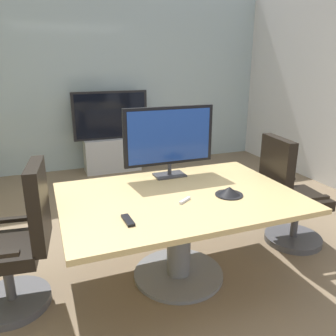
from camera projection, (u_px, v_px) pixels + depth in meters
ground_plane at (157, 268)px, 2.98m from camera, size 7.56×7.56×0.00m
wall_back_glass_partition at (90, 78)px, 5.45m from camera, size 6.17×0.10×2.98m
conference_table at (179, 216)px, 2.72m from camera, size 1.84×1.28×0.74m
office_chair_left at (19, 250)px, 2.42m from camera, size 0.62×0.60×1.09m
office_chair_right at (289, 201)px, 3.28m from camera, size 0.62×0.60×1.09m
tv_monitor at (169, 138)px, 3.01m from camera, size 0.84×0.18×0.64m
wall_display_unit at (112, 145)px, 5.53m from camera, size 1.20×0.36×1.31m
conference_phone at (229, 192)px, 2.65m from camera, size 0.22×0.22×0.07m
remote_control at (128, 220)px, 2.22m from camera, size 0.06×0.17×0.02m
whiteboard_marker at (185, 200)px, 2.54m from camera, size 0.12×0.09×0.02m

